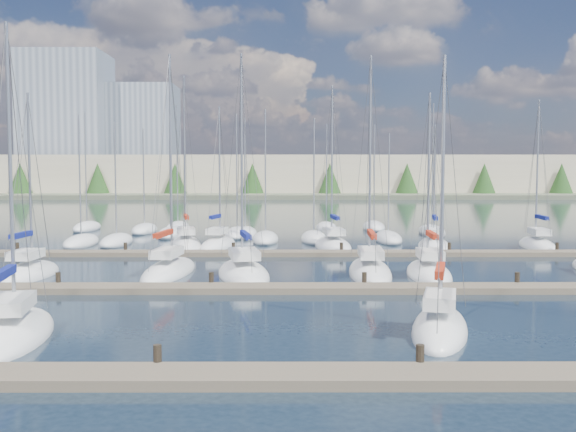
{
  "coord_description": "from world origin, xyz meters",
  "views": [
    {
      "loc": [
        -0.07,
        -16.25,
        6.12
      ],
      "look_at": [
        0.0,
        14.0,
        4.0
      ],
      "focal_mm": 40.0,
      "sensor_mm": 36.0,
      "label": 1
    }
  ],
  "objects_px": {
    "sailboat_i": "(169,271)",
    "sailboat_k": "(370,271)",
    "sailboat_n": "(186,244)",
    "sailboat_l": "(429,273)",
    "sailboat_o": "(218,245)",
    "sailboat_r": "(537,245)",
    "sailboat_j": "(244,273)",
    "sailboat_q": "(434,246)",
    "sailboat_h": "(28,274)",
    "sailboat_p": "(333,245)",
    "sailboat_d": "(440,328)",
    "sailboat_c": "(11,333)"
  },
  "relations": [
    {
      "from": "sailboat_i",
      "to": "sailboat_k",
      "type": "bearing_deg",
      "value": 4.41
    },
    {
      "from": "sailboat_n",
      "to": "sailboat_l",
      "type": "xyz_separation_m",
      "value": [
        16.47,
        -14.51,
        -0.02
      ]
    },
    {
      "from": "sailboat_i",
      "to": "sailboat_o",
      "type": "bearing_deg",
      "value": 88.91
    },
    {
      "from": "sailboat_r",
      "to": "sailboat_n",
      "type": "bearing_deg",
      "value": -175.47
    },
    {
      "from": "sailboat_o",
      "to": "sailboat_k",
      "type": "bearing_deg",
      "value": -41.68
    },
    {
      "from": "sailboat_j",
      "to": "sailboat_q",
      "type": "relative_size",
      "value": 1.3
    },
    {
      "from": "sailboat_o",
      "to": "sailboat_h",
      "type": "bearing_deg",
      "value": -112.01
    },
    {
      "from": "sailboat_l",
      "to": "sailboat_p",
      "type": "relative_size",
      "value": 0.83
    },
    {
      "from": "sailboat_o",
      "to": "sailboat_j",
      "type": "height_order",
      "value": "sailboat_j"
    },
    {
      "from": "sailboat_d",
      "to": "sailboat_h",
      "type": "bearing_deg",
      "value": 163.06
    },
    {
      "from": "sailboat_l",
      "to": "sailboat_j",
      "type": "distance_m",
      "value": 10.83
    },
    {
      "from": "sailboat_l",
      "to": "sailboat_q",
      "type": "distance_m",
      "value": 13.99
    },
    {
      "from": "sailboat_r",
      "to": "sailboat_d",
      "type": "xyz_separation_m",
      "value": [
        -14.3,
        -27.05,
        -0.0
      ]
    },
    {
      "from": "sailboat_i",
      "to": "sailboat_r",
      "type": "distance_m",
      "value": 30.08
    },
    {
      "from": "sailboat_r",
      "to": "sailboat_p",
      "type": "relative_size",
      "value": 0.92
    },
    {
      "from": "sailboat_p",
      "to": "sailboat_c",
      "type": "bearing_deg",
      "value": -121.3
    },
    {
      "from": "sailboat_r",
      "to": "sailboat_o",
      "type": "bearing_deg",
      "value": -175.26
    },
    {
      "from": "sailboat_l",
      "to": "sailboat_h",
      "type": "height_order",
      "value": "sailboat_l"
    },
    {
      "from": "sailboat_k",
      "to": "sailboat_j",
      "type": "xyz_separation_m",
      "value": [
        -7.47,
        -0.56,
        -0.0
      ]
    },
    {
      "from": "sailboat_l",
      "to": "sailboat_i",
      "type": "bearing_deg",
      "value": -178.88
    },
    {
      "from": "sailboat_o",
      "to": "sailboat_q",
      "type": "distance_m",
      "value": 17.26
    },
    {
      "from": "sailboat_o",
      "to": "sailboat_d",
      "type": "bearing_deg",
      "value": -56.67
    },
    {
      "from": "sailboat_r",
      "to": "sailboat_q",
      "type": "distance_m",
      "value": 8.36
    },
    {
      "from": "sailboat_o",
      "to": "sailboat_n",
      "type": "distance_m",
      "value": 2.64
    },
    {
      "from": "sailboat_n",
      "to": "sailboat_p",
      "type": "distance_m",
      "value": 11.88
    },
    {
      "from": "sailboat_r",
      "to": "sailboat_d",
      "type": "height_order",
      "value": "sailboat_r"
    },
    {
      "from": "sailboat_n",
      "to": "sailboat_r",
      "type": "bearing_deg",
      "value": -12.92
    },
    {
      "from": "sailboat_n",
      "to": "sailboat_k",
      "type": "relative_size",
      "value": 1.06
    },
    {
      "from": "sailboat_h",
      "to": "sailboat_k",
      "type": "bearing_deg",
      "value": 3.8
    },
    {
      "from": "sailboat_h",
      "to": "sailboat_j",
      "type": "height_order",
      "value": "sailboat_j"
    },
    {
      "from": "sailboat_r",
      "to": "sailboat_k",
      "type": "distance_m",
      "value": 20.09
    },
    {
      "from": "sailboat_o",
      "to": "sailboat_i",
      "type": "distance_m",
      "value": 13.68
    },
    {
      "from": "sailboat_o",
      "to": "sailboat_h",
      "type": "xyz_separation_m",
      "value": [
        -9.47,
        -14.56,
        -0.02
      ]
    },
    {
      "from": "sailboat_i",
      "to": "sailboat_l",
      "type": "relative_size",
      "value": 1.21
    },
    {
      "from": "sailboat_i",
      "to": "sailboat_n",
      "type": "distance_m",
      "value": 13.81
    },
    {
      "from": "sailboat_i",
      "to": "sailboat_h",
      "type": "xyz_separation_m",
      "value": [
        -7.98,
        -0.96,
        -0.01
      ]
    },
    {
      "from": "sailboat_i",
      "to": "sailboat_r",
      "type": "relative_size",
      "value": 1.1
    },
    {
      "from": "sailboat_o",
      "to": "sailboat_c",
      "type": "distance_m",
      "value": 28.64
    },
    {
      "from": "sailboat_p",
      "to": "sailboat_r",
      "type": "bearing_deg",
      "value": -5.42
    },
    {
      "from": "sailboat_k",
      "to": "sailboat_p",
      "type": "relative_size",
      "value": 1.0
    },
    {
      "from": "sailboat_o",
      "to": "sailboat_q",
      "type": "height_order",
      "value": "sailboat_o"
    },
    {
      "from": "sailboat_i",
      "to": "sailboat_q",
      "type": "relative_size",
      "value": 1.31
    },
    {
      "from": "sailboat_q",
      "to": "sailboat_n",
      "type": "bearing_deg",
      "value": -173.35
    },
    {
      "from": "sailboat_q",
      "to": "sailboat_j",
      "type": "bearing_deg",
      "value": -127.1
    },
    {
      "from": "sailboat_o",
      "to": "sailboat_h",
      "type": "relative_size",
      "value": 1.06
    },
    {
      "from": "sailboat_o",
      "to": "sailboat_r",
      "type": "height_order",
      "value": "sailboat_r"
    },
    {
      "from": "sailboat_i",
      "to": "sailboat_p",
      "type": "relative_size",
      "value": 1.01
    },
    {
      "from": "sailboat_j",
      "to": "sailboat_l",
      "type": "bearing_deg",
      "value": -10.64
    },
    {
      "from": "sailboat_i",
      "to": "sailboat_q",
      "type": "height_order",
      "value": "sailboat_i"
    },
    {
      "from": "sailboat_l",
      "to": "sailboat_h",
      "type": "bearing_deg",
      "value": -175.55
    }
  ]
}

